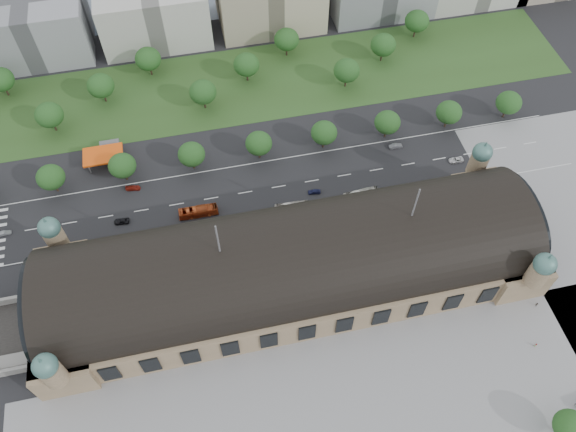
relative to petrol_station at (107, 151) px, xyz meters
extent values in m
plane|color=black|center=(53.91, -65.28, -2.95)|extent=(900.00, 900.00, 0.00)
cube|color=#9D8361|center=(53.91, -65.28, 3.05)|extent=(150.00, 40.00, 12.00)
cube|color=#9D8361|center=(-13.09, -65.28, 3.05)|extent=(16.00, 43.00, 12.00)
cube|color=#9D8361|center=(120.91, -65.28, 3.05)|extent=(16.00, 43.00, 12.00)
cylinder|color=black|center=(53.91, -65.28, 9.05)|extent=(144.00, 37.60, 37.60)
cylinder|color=black|center=(-19.09, -65.28, 11.05)|extent=(1.20, 32.00, 32.00)
cylinder|color=black|center=(126.91, -65.28, 11.05)|extent=(1.20, 32.00, 32.00)
cylinder|color=#9D8361|center=(-13.09, -44.28, 13.05)|extent=(6.00, 6.00, 8.00)
sphere|color=#456F68|center=(-13.09, -44.28, 18.55)|extent=(6.40, 6.40, 6.40)
cone|color=#456F68|center=(-13.09, -44.28, 22.55)|extent=(1.00, 1.00, 2.50)
cylinder|color=#9D8361|center=(120.91, -44.28, 13.05)|extent=(6.00, 6.00, 8.00)
sphere|color=#456F68|center=(120.91, -44.28, 18.55)|extent=(6.40, 6.40, 6.40)
cone|color=#456F68|center=(120.91, -44.28, 22.55)|extent=(1.00, 1.00, 2.50)
cylinder|color=#9D8361|center=(-13.09, -86.28, 13.05)|extent=(6.00, 6.00, 8.00)
sphere|color=#456F68|center=(-13.09, -86.28, 18.55)|extent=(6.40, 6.40, 6.40)
cone|color=#456F68|center=(-13.09, -86.28, 22.55)|extent=(1.00, 1.00, 2.50)
cylinder|color=#9D8361|center=(120.91, -86.28, 13.05)|extent=(6.00, 6.00, 8.00)
sphere|color=#456F68|center=(120.91, -86.28, 18.55)|extent=(6.40, 6.40, 6.40)
cone|color=#456F68|center=(120.91, -86.28, 22.55)|extent=(1.00, 1.00, 2.50)
cylinder|color=#59595B|center=(33.91, -65.28, 28.55)|extent=(0.50, 0.50, 12.00)
cylinder|color=#59595B|center=(88.91, -65.28, 28.55)|extent=(0.50, 0.50, 12.00)
cube|color=gray|center=(63.91, -109.28, -2.95)|extent=(190.00, 48.00, 0.12)
cube|color=black|center=(33.91, -27.28, -2.95)|extent=(260.00, 26.00, 0.10)
cube|color=#2C491D|center=(38.91, 27.72, -2.95)|extent=(300.00, 45.00, 0.10)
cube|color=#E94E0D|center=(-1.09, -3.28, 1.75)|extent=(14.00, 9.00, 0.70)
cube|color=#59595B|center=(0.91, 2.72, -1.35)|extent=(7.00, 5.00, 3.20)
cylinder|color=#59595B|center=(-6.59, -0.08, -0.75)|extent=(0.50, 0.50, 4.40)
cylinder|color=#59595B|center=(4.41, -0.08, -0.75)|extent=(0.50, 0.50, 4.40)
cylinder|color=#59595B|center=(-6.59, -6.48, -0.75)|extent=(0.50, 0.50, 4.40)
cylinder|color=#59595B|center=(4.41, -6.48, -0.75)|extent=(0.50, 0.50, 4.40)
cube|color=gray|center=(-26.09, 67.72, 9.05)|extent=(45.00, 32.00, 24.00)
cube|color=beige|center=(23.91, 67.72, 9.05)|extent=(45.00, 32.00, 24.00)
cylinder|color=#2D2116|center=(-18.09, -12.28, -0.79)|extent=(0.70, 0.70, 4.32)
ellipsoid|color=#1B4719|center=(-18.09, -12.28, 4.49)|extent=(9.60, 9.60, 8.16)
cylinder|color=#2D2116|center=(5.91, -12.28, -0.79)|extent=(0.70, 0.70, 4.32)
ellipsoid|color=#1B4719|center=(5.91, -12.28, 4.49)|extent=(9.60, 9.60, 8.16)
cylinder|color=#2D2116|center=(29.91, -12.28, -0.79)|extent=(0.70, 0.70, 4.32)
ellipsoid|color=#1B4719|center=(29.91, -12.28, 4.49)|extent=(9.60, 9.60, 8.16)
cylinder|color=#2D2116|center=(53.91, -12.28, -0.79)|extent=(0.70, 0.70, 4.32)
ellipsoid|color=#1B4719|center=(53.91, -12.28, 4.49)|extent=(9.60, 9.60, 8.16)
cylinder|color=#2D2116|center=(77.91, -12.28, -0.79)|extent=(0.70, 0.70, 4.32)
ellipsoid|color=#1B4719|center=(77.91, -12.28, 4.49)|extent=(9.60, 9.60, 8.16)
cylinder|color=#2D2116|center=(101.91, -12.28, -0.79)|extent=(0.70, 0.70, 4.32)
ellipsoid|color=#1B4719|center=(101.91, -12.28, 4.49)|extent=(9.60, 9.60, 8.16)
cylinder|color=#2D2116|center=(125.91, -12.28, -0.79)|extent=(0.70, 0.70, 4.32)
ellipsoid|color=#1B4719|center=(125.91, -12.28, 4.49)|extent=(9.60, 9.60, 8.16)
cylinder|color=#2D2116|center=(149.91, -12.28, -0.79)|extent=(0.70, 0.70, 4.32)
ellipsoid|color=#1B4719|center=(149.91, -12.28, 4.49)|extent=(9.60, 9.60, 8.16)
cylinder|color=#2D2116|center=(-38.09, 41.72, -0.61)|extent=(0.70, 0.70, 4.68)
ellipsoid|color=#1B4719|center=(-38.09, 41.72, 5.11)|extent=(10.40, 10.40, 8.84)
cylinder|color=#2D2116|center=(-19.09, 17.72, -0.61)|extent=(0.70, 0.70, 4.68)
ellipsoid|color=#1B4719|center=(-19.09, 17.72, 5.11)|extent=(10.40, 10.40, 8.84)
cylinder|color=#2D2116|center=(-0.09, 29.72, -0.61)|extent=(0.70, 0.70, 4.68)
ellipsoid|color=#1B4719|center=(-0.09, 29.72, 5.11)|extent=(10.40, 10.40, 8.84)
cylinder|color=#2D2116|center=(18.91, 41.72, -0.61)|extent=(0.70, 0.70, 4.68)
ellipsoid|color=#1B4719|center=(18.91, 41.72, 5.11)|extent=(10.40, 10.40, 8.84)
cylinder|color=#2D2116|center=(37.91, 17.72, -0.61)|extent=(0.70, 0.70, 4.68)
ellipsoid|color=#1B4719|center=(37.91, 17.72, 5.11)|extent=(10.40, 10.40, 8.84)
cylinder|color=#2D2116|center=(56.91, 29.72, -0.61)|extent=(0.70, 0.70, 4.68)
ellipsoid|color=#1B4719|center=(56.91, 29.72, 5.11)|extent=(10.40, 10.40, 8.84)
cylinder|color=#2D2116|center=(75.91, 41.72, -0.61)|extent=(0.70, 0.70, 4.68)
ellipsoid|color=#1B4719|center=(75.91, 41.72, 5.11)|extent=(10.40, 10.40, 8.84)
cylinder|color=#2D2116|center=(94.91, 17.72, -0.61)|extent=(0.70, 0.70, 4.68)
ellipsoid|color=#1B4719|center=(94.91, 17.72, 5.11)|extent=(10.40, 10.40, 8.84)
cylinder|color=#2D2116|center=(113.91, 29.72, -0.61)|extent=(0.70, 0.70, 4.68)
ellipsoid|color=#1B4719|center=(113.91, 29.72, 5.11)|extent=(10.40, 10.40, 8.84)
cylinder|color=#2D2116|center=(132.91, 41.72, -0.61)|extent=(0.70, 0.70, 4.68)
ellipsoid|color=#1B4719|center=(132.91, 41.72, 5.11)|extent=(10.40, 10.40, 8.84)
cylinder|color=#2D2116|center=(113.91, -125.28, -0.97)|extent=(0.70, 0.70, 3.96)
ellipsoid|color=#1B4719|center=(113.91, -125.28, 3.87)|extent=(9.00, 9.00, 7.65)
imported|color=gray|center=(-34.76, -27.31, -2.30)|extent=(4.03, 1.59, 1.30)
imported|color=black|center=(3.22, -30.83, -2.24)|extent=(5.29, 2.82, 1.41)
imported|color=maroon|center=(7.82, -17.31, -2.22)|extent=(5.26, 2.72, 1.46)
imported|color=#161A40|center=(69.44, -32.61, -2.20)|extent=(4.60, 2.35, 1.50)
imported|color=#5C5E64|center=(104.11, -18.50, -2.14)|extent=(4.94, 1.72, 1.63)
imported|color=silver|center=(123.35, -29.59, -2.20)|extent=(5.40, 2.55, 1.49)
imported|color=black|center=(-15.83, -44.28, -2.26)|extent=(4.36, 3.23, 1.37)
imported|color=maroon|center=(-20.39, -40.28, -2.26)|extent=(5.41, 4.37, 1.37)
imported|color=#171B40|center=(-10.64, -44.28, -2.25)|extent=(5.20, 3.93, 1.40)
imported|color=#4F5156|center=(16.76, -42.52, -2.18)|extent=(4.83, 3.67, 1.53)
imported|color=silver|center=(7.73, -44.28, -2.28)|extent=(4.20, 3.31, 1.34)
imported|color=gray|center=(34.83, -40.28, -2.29)|extent=(5.23, 4.30, 1.33)
imported|color=black|center=(8.78, -40.28, -2.25)|extent=(5.08, 4.31, 1.39)
imported|color=#B8471D|center=(28.91, -33.28, -1.10)|extent=(13.32, 3.28, 3.70)
imported|color=beige|center=(60.23, -38.28, -1.29)|extent=(12.08, 3.43, 3.33)
imported|color=beige|center=(84.68, -38.28, -1.19)|extent=(12.81, 3.73, 3.52)
imported|color=gray|center=(118.58, -101.27, -2.10)|extent=(0.89, 0.59, 1.70)
imported|color=gray|center=(125.00, -89.28, -2.12)|extent=(0.62, 0.89, 1.67)
camera|label=1|loc=(34.70, -147.45, 152.46)|focal=35.00mm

